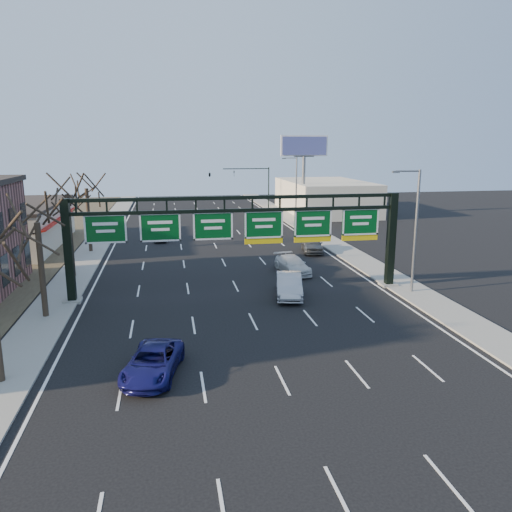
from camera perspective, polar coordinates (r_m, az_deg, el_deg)
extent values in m
plane|color=black|center=(29.34, 0.32, -8.80)|extent=(160.00, 160.00, 0.00)
cube|color=gray|center=(48.68, -19.13, -0.71)|extent=(3.00, 120.00, 0.12)
cube|color=gray|center=(51.22, 10.40, 0.43)|extent=(3.00, 120.00, 0.12)
cube|color=white|center=(48.32, -3.98, -0.20)|extent=(21.60, 120.00, 0.01)
cube|color=black|center=(36.20, -20.64, 0.47)|extent=(0.55, 0.55, 7.20)
cube|color=gray|center=(37.05, -20.22, -4.82)|extent=(1.20, 1.20, 0.20)
cube|color=black|center=(39.28, 15.17, 1.75)|extent=(0.55, 0.55, 7.20)
cube|color=gray|center=(40.06, 14.88, -3.17)|extent=(1.20, 1.20, 0.20)
cube|color=black|center=(35.39, -2.03, 6.68)|extent=(23.40, 0.25, 0.25)
cube|color=black|center=(35.50, -2.02, 5.23)|extent=(23.40, 0.25, 0.25)
cube|color=#044516|center=(35.55, -16.82, 3.00)|extent=(2.80, 0.10, 2.00)
cube|color=#044516|center=(35.30, -10.89, 3.25)|extent=(2.80, 0.10, 2.00)
cube|color=#044516|center=(35.44, -4.94, 3.47)|extent=(2.80, 0.10, 2.00)
cube|color=#044516|center=(35.95, 0.89, 3.64)|extent=(2.80, 0.10, 2.00)
cube|color=yellow|center=(36.16, 0.88, 1.73)|extent=(2.80, 0.10, 0.40)
cube|color=#044516|center=(36.82, 6.52, 3.78)|extent=(2.80, 0.10, 2.00)
cube|color=yellow|center=(37.02, 6.47, 1.91)|extent=(2.80, 0.10, 0.40)
cube|color=#044516|center=(38.02, 11.84, 3.87)|extent=(2.80, 0.10, 2.00)
cube|color=yellow|center=(38.22, 11.76, 2.06)|extent=(2.80, 0.10, 0.40)
cube|color=#C0B59F|center=(58.87, -26.36, 3.01)|extent=(10.00, 18.00, 4.40)
cube|color=#332B26|center=(58.57, -26.58, 5.27)|extent=(10.40, 18.40, 0.30)
cube|color=#A81810|center=(57.53, -21.55, 4.05)|extent=(1.20, 18.00, 0.40)
cube|color=#C0B59F|center=(81.22, 7.88, 6.73)|extent=(12.00, 20.00, 5.00)
cylinder|color=#2D2419|center=(33.66, -23.31, -1.40)|extent=(0.36, 0.36, 6.08)
cylinder|color=#2D2419|center=(43.18, -20.45, 2.27)|extent=(0.36, 0.36, 6.84)
cylinder|color=#2D2419|center=(52.95, -18.58, 3.99)|extent=(0.36, 0.36, 6.46)
cylinder|color=slate|center=(37.74, 17.78, 2.73)|extent=(0.20, 0.20, 9.00)
cylinder|color=slate|center=(36.87, 16.99, 9.46)|extent=(1.80, 0.12, 0.12)
cube|color=slate|center=(36.47, 15.71, 9.43)|extent=(0.50, 0.22, 0.15)
cylinder|color=slate|center=(69.38, 4.62, 7.57)|extent=(0.20, 0.20, 9.00)
cylinder|color=slate|center=(68.91, 3.95, 11.21)|extent=(1.80, 0.12, 0.12)
cube|color=slate|center=(68.70, 3.20, 11.17)|extent=(0.50, 0.22, 0.15)
cylinder|color=slate|center=(74.83, 5.43, 7.83)|extent=(0.50, 0.50, 9.00)
cube|color=slate|center=(74.59, 5.51, 11.28)|extent=(3.00, 0.30, 0.20)
cube|color=white|center=(74.57, 5.53, 12.43)|extent=(7.00, 0.30, 3.00)
cube|color=#4D539A|center=(74.37, 5.57, 12.43)|extent=(6.60, 0.05, 2.60)
cylinder|color=black|center=(83.86, 1.46, 7.71)|extent=(0.18, 0.18, 7.00)
cylinder|color=black|center=(82.96, -1.14, 9.95)|extent=(7.60, 0.14, 0.14)
imported|color=black|center=(82.71, -2.53, 9.37)|extent=(0.20, 0.20, 1.00)
imported|color=black|center=(82.28, -5.32, 9.31)|extent=(0.54, 0.54, 1.62)
imported|color=navy|center=(24.55, -11.72, -11.79)|extent=(3.29, 5.29, 1.37)
imported|color=#A5A5A9|center=(35.97, 3.79, -3.35)|extent=(2.71, 5.29, 1.66)
imported|color=silver|center=(42.53, 4.19, -1.01)|extent=(2.61, 5.10, 1.42)
imported|color=#464A4C|center=(50.96, 6.43, 1.36)|extent=(2.72, 5.06, 1.64)
imported|color=#A7A7AC|center=(57.82, -10.78, 2.44)|extent=(1.69, 4.31, 1.40)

